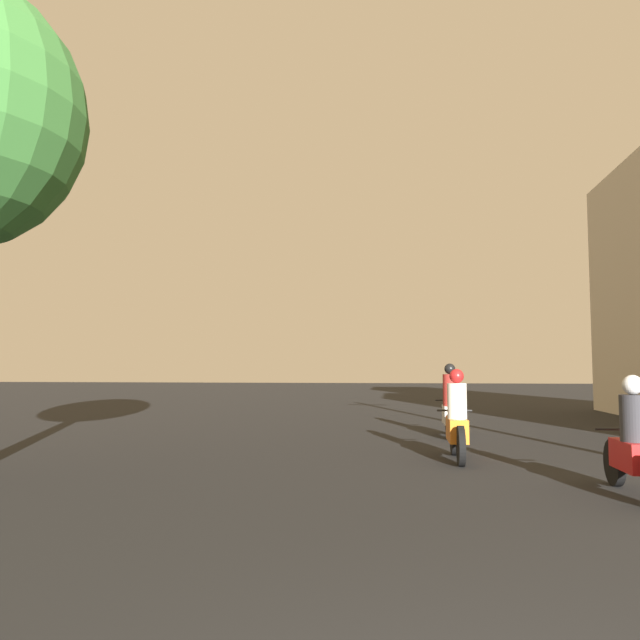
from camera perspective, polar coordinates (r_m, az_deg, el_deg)
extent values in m
cylinder|color=black|center=(9.23, 25.33, -11.70)|extent=(0.10, 0.61, 0.61)
cube|color=red|center=(8.59, 26.68, -11.03)|extent=(0.30, 0.81, 0.36)
cylinder|color=black|center=(8.97, 25.70, -8.98)|extent=(0.60, 0.04, 0.04)
cylinder|color=#2D2D33|center=(8.47, 26.76, -8.02)|extent=(0.32, 0.32, 0.56)
sphere|color=silver|center=(8.45, 26.67, -5.32)|extent=(0.24, 0.24, 0.24)
cylinder|color=black|center=(11.47, 12.14, -10.43)|extent=(0.10, 0.63, 0.63)
cylinder|color=black|center=(10.23, 12.76, -11.17)|extent=(0.10, 0.63, 0.63)
cube|color=orange|center=(10.83, 12.41, -9.77)|extent=(0.30, 0.93, 0.38)
cylinder|color=black|center=(11.21, 12.20, -8.09)|extent=(0.60, 0.04, 0.04)
cylinder|color=silver|center=(10.70, 12.42, -7.24)|extent=(0.32, 0.32, 0.58)
sphere|color=#A51919|center=(10.69, 12.38, -5.03)|extent=(0.24, 0.24, 0.24)
cylinder|color=black|center=(15.00, 11.63, -9.08)|extent=(0.10, 0.58, 0.58)
cylinder|color=black|center=(13.74, 12.05, -9.51)|extent=(0.10, 0.58, 0.58)
cube|color=silver|center=(14.35, 11.82, -8.48)|extent=(0.30, 0.91, 0.41)
cylinder|color=black|center=(14.74, 11.67, -7.19)|extent=(0.60, 0.04, 0.04)
cylinder|color=maroon|center=(14.23, 11.81, -6.29)|extent=(0.32, 0.32, 0.70)
sphere|color=black|center=(14.22, 11.78, -4.40)|extent=(0.24, 0.24, 0.24)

